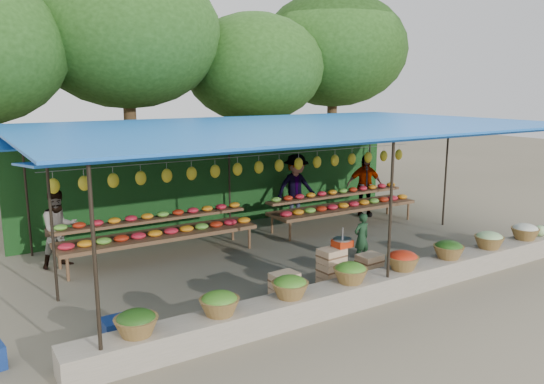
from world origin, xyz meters
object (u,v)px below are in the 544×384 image
blue_crate_front (121,328)px  weighing_scale (342,242)px  vendor_seated (362,238)px  crate_counter (330,274)px

blue_crate_front → weighing_scale: bearing=-3.6°
weighing_scale → vendor_seated: 1.60m
weighing_scale → vendor_seated: bearing=35.7°
crate_counter → weighing_scale: (0.26, 0.00, 0.54)m
weighing_scale → blue_crate_front: weighing_scale is taller
crate_counter → weighing_scale: bearing=0.0°
crate_counter → blue_crate_front: (-3.70, 0.14, -0.15)m
crate_counter → blue_crate_front: size_ratio=4.53×
crate_counter → blue_crate_front: bearing=177.9°
vendor_seated → blue_crate_front: bearing=7.9°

